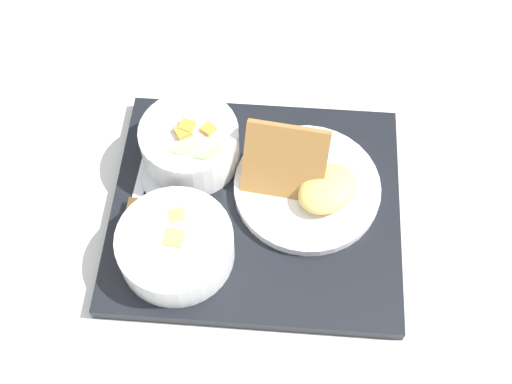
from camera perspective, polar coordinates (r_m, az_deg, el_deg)
name	(u,v)px	position (r m, az deg, el deg)	size (l,w,h in m)	color
ground_plane	(256,211)	(0.84, 0.00, -1.70)	(4.00, 4.00, 0.00)	silver
serving_tray	(256,207)	(0.84, 0.00, -1.38)	(0.37, 0.32, 0.02)	black
bowl_salad	(190,143)	(0.84, -5.89, 4.39)	(0.13, 0.13, 0.07)	white
bowl_soup	(175,245)	(0.78, -7.18, -4.66)	(0.14, 0.14, 0.05)	white
plate_main	(307,183)	(0.82, 4.51, 0.76)	(0.19, 0.19, 0.09)	white
knife	(134,207)	(0.83, -10.79, -1.33)	(0.02, 0.18, 0.01)	silver
spoon	(154,193)	(0.84, -9.09, -0.07)	(0.04, 0.15, 0.01)	silver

